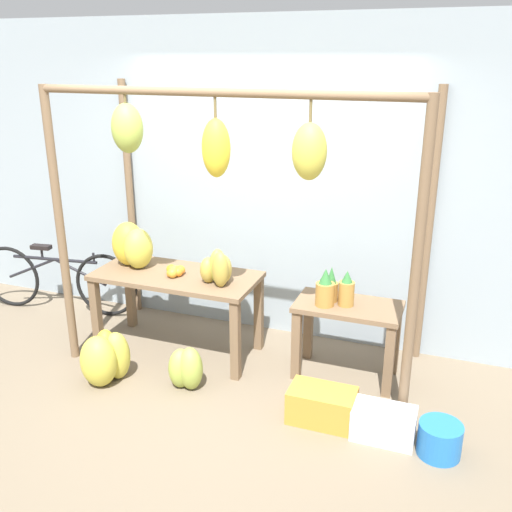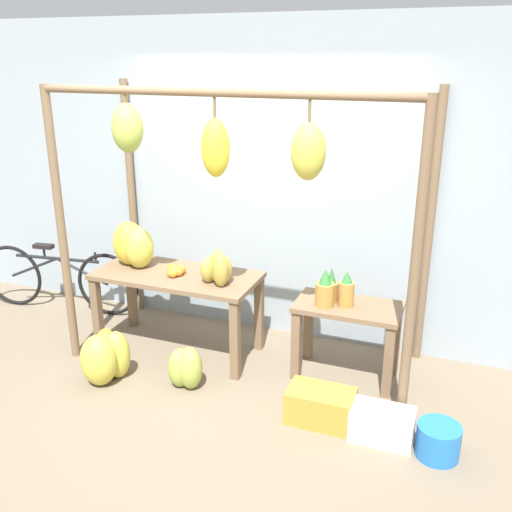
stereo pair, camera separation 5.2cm
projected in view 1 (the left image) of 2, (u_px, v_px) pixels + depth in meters
The scene contains 15 objects.
ground_plane at pixel (209, 402), 4.31m from camera, with size 20.00×20.00×0.00m, color #756651.
shop_wall_back at pixel (269, 184), 5.04m from camera, with size 8.00×0.08×2.80m.
stall_awning at pixel (229, 179), 4.17m from camera, with size 2.85×1.18×2.27m.
display_table_main at pixel (177, 287), 4.87m from camera, with size 1.40×0.64×0.72m.
display_table_side at pixel (347, 322), 4.52m from camera, with size 0.83×0.46×0.63m.
banana_pile_on_table at pixel (133, 246), 4.95m from camera, with size 0.45×0.36×0.39m.
orange_pile at pixel (175, 271), 4.79m from camera, with size 0.16×0.17×0.08m.
pineapple_cluster at pixel (333, 289), 4.43m from camera, with size 0.29×0.23×0.30m.
banana_pile_ground_left at pixel (107, 358), 4.53m from camera, with size 0.38×0.47×0.42m.
banana_pile_ground_right at pixel (186, 368), 4.44m from camera, with size 0.34×0.29×0.35m.
fruit_crate_white at pixel (322, 405), 4.05m from camera, with size 0.47×0.28×0.25m.
blue_bucket at pixel (440, 439), 3.71m from camera, with size 0.28×0.28×0.23m.
parked_bicycle at pixel (57, 279), 5.74m from camera, with size 1.71×0.27×0.70m.
papaya_pile at pixel (218, 269), 4.58m from camera, with size 0.29×0.28×0.29m.
fruit_crate_purple at pixel (384, 423), 3.88m from camera, with size 0.42×0.25×0.22m.
Camera 1 is at (1.61, -3.33, 2.49)m, focal length 40.00 mm.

